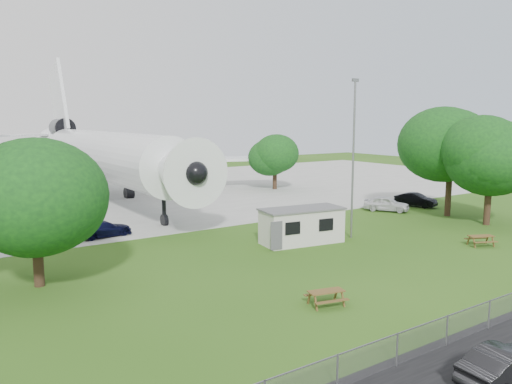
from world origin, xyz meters
TOP-DOWN VIEW (x-y plane):
  - ground at (0.00, 0.00)m, footprint 160.00×160.00m
  - concrete_apron at (0.00, 38.00)m, footprint 120.00×46.00m
  - airliner at (-2.00, 35.86)m, footprint 46.36×47.73m
  - site_cabin at (4.00, 7.09)m, footprint 6.91×3.58m
  - picnic_west at (-3.04, -3.43)m, footprint 2.10×1.88m
  - picnic_east at (14.20, -0.90)m, footprint 2.26×2.10m
  - fence at (0.00, -9.50)m, footprint 58.00×0.04m
  - lamp_mast at (8.20, 6.20)m, footprint 0.16×0.16m
  - tree_west_small at (-14.19, 7.60)m, footprint 7.71×7.71m
  - tree_east_front at (21.43, 3.06)m, footprint 7.99×7.99m
  - tree_east_back at (22.14, 7.47)m, footprint 8.57×8.57m
  - tree_far_apron at (19.26, 31.40)m, footprint 5.99×5.99m
  - car_centre_sedan at (-2.80, -12.46)m, footprint 4.09×1.60m
  - car_ne_hatch at (19.20, 12.39)m, footprint 3.86×4.65m
  - car_ne_sedan at (23.85, 12.51)m, footprint 2.68×4.54m
  - car_apron_van at (-7.70, 17.17)m, footprint 4.57×2.23m

SIDE VIEW (x-z plane):
  - ground at x=0.00m, z-range 0.00..0.00m
  - picnic_west at x=-3.04m, z-range -0.38..0.38m
  - picnic_east at x=14.20m, z-range -0.38..0.38m
  - fence at x=0.00m, z-range -0.65..0.65m
  - concrete_apron at x=0.00m, z-range 0.00..0.03m
  - car_apron_van at x=-7.70m, z-range 0.00..1.28m
  - car_centre_sedan at x=-2.80m, z-range 0.00..1.33m
  - car_ne_sedan at x=23.85m, z-range 0.00..1.41m
  - car_ne_hatch at x=19.20m, z-range 0.00..1.50m
  - site_cabin at x=4.00m, z-range 0.00..2.62m
  - tree_far_apron at x=19.26m, z-range 0.63..7.90m
  - tree_west_small at x=-14.19m, z-range 0.52..9.27m
  - airliner at x=-2.00m, z-range -3.57..14.11m
  - lamp_mast at x=8.20m, z-range 0.00..12.00m
  - tree_east_front at x=21.43m, z-range 1.01..11.05m
  - tree_east_back at x=22.14m, z-range 1.24..12.33m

